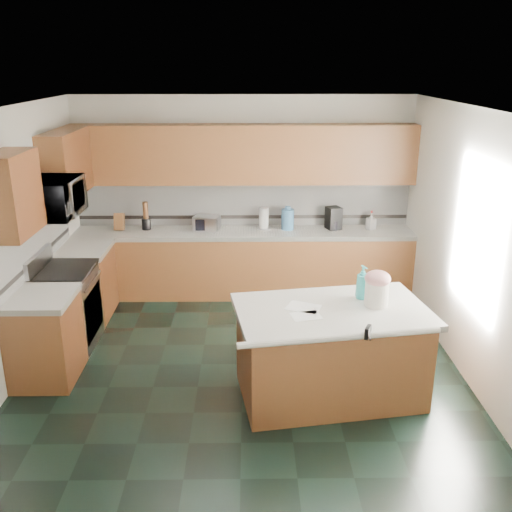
{
  "coord_description": "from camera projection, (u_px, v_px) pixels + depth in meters",
  "views": [
    {
      "loc": [
        0.08,
        -5.47,
        3.12
      ],
      "look_at": [
        0.15,
        0.35,
        1.12
      ],
      "focal_mm": 40.0,
      "sensor_mm": 36.0,
      "label": 1
    }
  ],
  "objects": [
    {
      "name": "left_upper_cab_rear",
      "position": [
        66.0,
        164.0,
        6.87
      ],
      "size": [
        0.33,
        1.09,
        0.78
      ],
      "primitive_type": "cube",
      "color": "#39190B",
      "rests_on": "wall_left"
    },
    {
      "name": "left_backsplash",
      "position": [
        35.0,
        241.0,
        6.27
      ],
      "size": [
        0.02,
        2.3,
        0.63
      ],
      "primitive_type": "cube",
      "color": "silver",
      "rests_on": "wall_left"
    },
    {
      "name": "back_countertop",
      "position": [
        244.0,
        233.0,
        7.78
      ],
      "size": [
        4.6,
        0.64,
        0.06
      ],
      "primitive_type": "cube",
      "color": "white",
      "rests_on": "back_base_cab"
    },
    {
      "name": "range_oven_door",
      "position": [
        93.0,
        312.0,
        6.5
      ],
      "size": [
        0.02,
        0.68,
        0.55
      ],
      "primitive_type": "cube",
      "color": "black",
      "rests_on": "range_body"
    },
    {
      "name": "range_handle",
      "position": [
        93.0,
        281.0,
        6.38
      ],
      "size": [
        0.02,
        0.66,
        0.02
      ],
      "primitive_type": "cylinder",
      "rotation": [
        1.57,
        0.0,
        0.0
      ],
      "color": "#B7B7BC",
      "rests_on": "range_body"
    },
    {
      "name": "toaster_oven_door",
      "position": [
        206.0,
        225.0,
        7.68
      ],
      "size": [
        0.3,
        0.01,
        0.15
      ],
      "primitive_type": "cube",
      "color": "black",
      "rests_on": "toaster_oven"
    },
    {
      "name": "wall_left",
      "position": [
        11.0,
        247.0,
        5.72
      ],
      "size": [
        0.04,
        4.6,
        2.7
      ],
      "primitive_type": "cube",
      "color": "silver",
      "rests_on": "ground"
    },
    {
      "name": "range_cooktop",
      "position": [
        63.0,
        271.0,
        6.34
      ],
      "size": [
        0.62,
        0.78,
        0.04
      ],
      "primitive_type": "cube",
      "color": "black",
      "rests_on": "range_body"
    },
    {
      "name": "clamp_body",
      "position": [
        368.0,
        332.0,
        4.85
      ],
      "size": [
        0.08,
        0.12,
        0.1
      ],
      "primitive_type": "cube",
      "rotation": [
        0.0,
        0.0,
        -0.43
      ],
      "color": "black",
      "rests_on": "island_top"
    },
    {
      "name": "island_base",
      "position": [
        330.0,
        355.0,
        5.49
      ],
      "size": [
        1.82,
        1.22,
        0.86
      ],
      "primitive_type": "cube",
      "rotation": [
        0.0,
        0.0,
        0.16
      ],
      "color": "#39190B",
      "rests_on": "ground"
    },
    {
      "name": "clamp_handle",
      "position": [
        369.0,
        338.0,
        4.79
      ],
      "size": [
        0.02,
        0.08,
        0.02
      ],
      "primitive_type": "cylinder",
      "rotation": [
        1.57,
        0.0,
        0.0
      ],
      "color": "black",
      "rests_on": "island_top"
    },
    {
      "name": "left_accent_band",
      "position": [
        37.0,
        258.0,
        6.34
      ],
      "size": [
        0.01,
        2.3,
        0.05
      ],
      "primitive_type": "cube",
      "color": "black",
      "rests_on": "wall_left"
    },
    {
      "name": "paper_towel_base",
      "position": [
        264.0,
        228.0,
        7.87
      ],
      "size": [
        0.19,
        0.19,
        0.01
      ],
      "primitive_type": "cylinder",
      "color": "#B7B7BC",
      "rests_on": "back_countertop"
    },
    {
      "name": "window_light_proxy",
      "position": [
        477.0,
        236.0,
        5.53
      ],
      "size": [
        0.02,
        1.4,
        1.1
      ],
      "primitive_type": "cube",
      "color": "white",
      "rests_on": "wall_right"
    },
    {
      "name": "knife_block",
      "position": [
        119.0,
        222.0,
        7.76
      ],
      "size": [
        0.13,
        0.18,
        0.26
      ],
      "primitive_type": "cube",
      "rotation": [
        -0.31,
        0.0,
        -0.01
      ],
      "color": "#472814",
      "rests_on": "back_countertop"
    },
    {
      "name": "paper_sheet_a",
      "position": [
        306.0,
        316.0,
        5.18
      ],
      "size": [
        0.3,
        0.26,
        0.0
      ],
      "primitive_type": "cube",
      "rotation": [
        0.0,
        0.0,
        0.24
      ],
      "color": "white",
      "rests_on": "island_top"
    },
    {
      "name": "left_counter_front",
      "position": [
        40.0,
        298.0,
        5.64
      ],
      "size": [
        0.64,
        0.72,
        0.06
      ],
      "primitive_type": "cube",
      "color": "white",
      "rests_on": "left_base_cab_front"
    },
    {
      "name": "soap_bottle_island",
      "position": [
        362.0,
        282.0,
        5.51
      ],
      "size": [
        0.17,
        0.17,
        0.33
      ],
      "primitive_type": "imported",
      "rotation": [
        0.0,
        0.0,
        0.37
      ],
      "color": "#32B1B7",
      "rests_on": "island_top"
    },
    {
      "name": "water_jug_neck",
      "position": [
        288.0,
        208.0,
        7.74
      ],
      "size": [
        0.08,
        0.08,
        0.04
      ],
      "primitive_type": "cylinder",
      "color": "teal",
      "rests_on": "water_jug"
    },
    {
      "name": "utensil_crock",
      "position": [
        146.0,
        224.0,
        7.81
      ],
      "size": [
        0.12,
        0.12,
        0.16
      ],
      "primitive_type": "cylinder",
      "color": "black",
      "rests_on": "back_countertop"
    },
    {
      "name": "paper_towel",
      "position": [
        264.0,
        218.0,
        7.83
      ],
      "size": [
        0.13,
        0.13,
        0.29
      ],
      "primitive_type": "cylinder",
      "color": "white",
      "rests_on": "back_countertop"
    },
    {
      "name": "paper_sheet_b",
      "position": [
        304.0,
        307.0,
        5.36
      ],
      "size": [
        0.38,
        0.34,
        0.0
      ],
      "primitive_type": "cube",
      "rotation": [
        0.0,
        0.0,
        -0.42
      ],
      "color": "white",
      "rests_on": "island_top"
    },
    {
      "name": "island_top",
      "position": [
        332.0,
        311.0,
        5.34
      ],
      "size": [
        1.93,
        1.33,
        0.06
      ],
      "primitive_type": "cube",
      "rotation": [
        0.0,
        0.0,
        0.16
      ],
      "color": "white",
      "rests_on": "island_base"
    },
    {
      "name": "left_counter_rear",
      "position": [
        83.0,
        250.0,
        7.09
      ],
      "size": [
        0.64,
        0.82,
        0.06
      ],
      "primitive_type": "cube",
      "color": "white",
      "rests_on": "left_base_cab_rear"
    },
    {
      "name": "back_upper_cab",
      "position": [
        243.0,
        154.0,
        7.57
      ],
      "size": [
        4.6,
        0.33,
        0.78
      ],
      "primitive_type": "cube",
      "color": "#39190B",
      "rests_on": "wall_back"
    },
    {
      "name": "treat_jar_knob_end_r",
      "position": [
        382.0,
        273.0,
        5.3
      ],
      "size": [
        0.04,
        0.04,
        0.04
      ],
      "primitive_type": "sphere",
      "color": "tan",
      "rests_on": "treat_jar_lid"
    },
    {
      "name": "treat_jar_knob_end_l",
      "position": [
        374.0,
        273.0,
        5.3
      ],
      "size": [
        0.04,
        0.04,
        0.04
      ],
      "primitive_type": "sphere",
      "color": "tan",
      "rests_on": "treat_jar_lid"
    },
    {
      "name": "wall_back",
      "position": [
        243.0,
        195.0,
        7.94
      ],
      "size": [
        4.6,
        0.04,
        2.7
      ],
      "primitive_type": "cube",
      "color": "silver",
      "rests_on": "ground"
    },
    {
      "name": "range_body",
      "position": [
        67.0,
        309.0,
        6.49
      ],
      "size": [
        0.6,
        0.76,
        0.88
      ],
      "primitive_type": "cube",
      "color": "#B7B7BC",
      "rests_on": "ground"
    },
    {
      "name": "left_upper_cab_front",
      "position": [
        12.0,
        194.0,
        5.3
      ],
      "size": [
        0.33,
        0.72,
        0.78
      ],
      "primitive_type": "cube",
      "color": "#39190B",
      "rests_on": "wall_left"
    },
    {
      "name": "coffee_maker",
      "position": [
        334.0,
        218.0,
        7.82
      ],
      "size": [
        0.23,
        0.24,
        0.3
      ],
      "primitive_type": "cube",
      "rotation": [
        0.0,
        0.0,
        0.32
      ],
      "color": "black",
      "rests_on": "back_countertop"
    },
    {
      "name": "soap_bottle_back",
      "position": [
        371.0,
        221.0,
        7.81
      ],
      "size": [
        0.14,
        0.14,
        0.23
      ],
      "primitive_type": "imported",
      "rotation": [
        0.0,
        0.0,
        0.46
      ],
      "color": "white",
      "rests_on": "back_countertop"
    },
    {
      "name": "island_bullnose",
      "position": [
        341.0,
        338.0,
        4.84
      ],
      "size": [
        1.78,
        0.34,
        0.06
      ],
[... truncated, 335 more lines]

